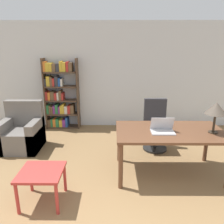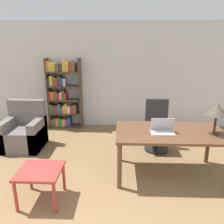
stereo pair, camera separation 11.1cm
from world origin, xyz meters
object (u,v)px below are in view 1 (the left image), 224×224
Objects in this scene: laptop at (163,129)px; table_lamp at (216,109)px; armchair at (22,134)px; bookshelf at (60,96)px; side_table_blue at (42,176)px; office_chair at (155,126)px; desk at (170,136)px.

laptop is 0.75× the size of table_lamp.
armchair is 1.48m from bookshelf.
laptop is 2.93m from armchair.
armchair is (-0.96, 1.69, -0.09)m from side_table_blue.
laptop is at bearing -95.48° from office_chair.
side_table_blue is (-2.54, -0.65, -0.76)m from table_lamp.
table_lamp is at bearing -37.87° from bookshelf.
laptop is at bearing -153.80° from desk.
armchair is (-2.70, 1.02, -0.51)m from laptop.
laptop is 3.16m from bookshelf.
laptop is 0.86m from table_lamp.
armchair is at bearing 159.30° from laptop.
armchair reaches higher than desk.
armchair is (-2.80, -0.04, -0.16)m from office_chair.
desk is 1.66× the size of office_chair.
table_lamp reaches higher than side_table_blue.
desk reaches higher than side_table_blue.
bookshelf is at bearing 136.22° from desk.
side_table_blue is at bearing -81.76° from bookshelf.
table_lamp reaches higher than desk.
table_lamp is at bearing 14.32° from side_table_blue.
side_table_blue is (-1.85, -1.72, -0.08)m from office_chair.
side_table_blue is (-1.89, -0.74, -0.28)m from desk.
bookshelf is at bearing 67.47° from armchair.
bookshelf is (-2.17, 2.29, 0.04)m from laptop.
armchair is (-3.50, 1.04, -0.85)m from table_lamp.
office_chair reaches higher than laptop.
office_chair is at bearing 84.52° from laptop.
side_table_blue is 0.58× the size of armchair.
table_lamp is 0.50× the size of armchair.
laptop reaches higher than desk.
office_chair is 2.62m from bookshelf.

